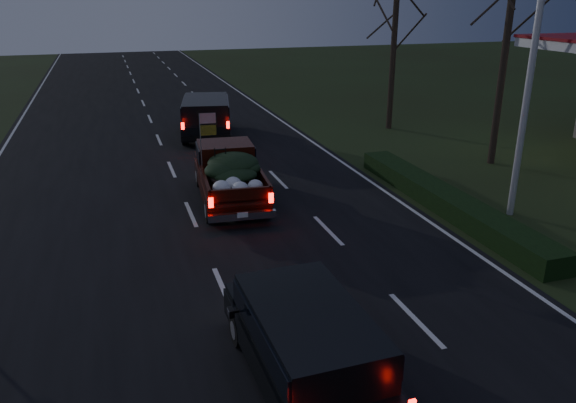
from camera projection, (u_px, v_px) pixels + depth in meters
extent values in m
plane|color=black|center=(223.00, 290.00, 13.01)|extent=(120.00, 120.00, 0.00)
cube|color=black|center=(223.00, 290.00, 13.00)|extent=(14.00, 120.00, 0.02)
cube|color=black|center=(445.00, 200.00, 17.82)|extent=(1.00, 10.00, 0.60)
cylinder|color=silver|center=(531.00, 67.00, 15.96)|extent=(0.20, 0.20, 9.00)
cylinder|color=black|center=(504.00, 56.00, 21.37)|extent=(0.28, 0.28, 8.50)
cylinder|color=black|center=(393.00, 58.00, 27.60)|extent=(0.28, 0.28, 7.00)
cube|color=#330D06|center=(229.00, 183.00, 18.56)|extent=(2.31, 4.96, 0.53)
cube|color=#330D06|center=(225.00, 155.00, 19.10)|extent=(1.90, 1.68, 0.87)
cube|color=black|center=(225.00, 152.00, 19.07)|extent=(1.99, 1.59, 0.53)
cube|color=#330D06|center=(235.00, 187.00, 17.31)|extent=(2.00, 2.84, 0.06)
ellipsoid|color=black|center=(233.00, 169.00, 17.61)|extent=(1.68, 1.85, 0.58)
cylinder|color=gray|center=(201.00, 143.00, 17.89)|extent=(0.03, 0.03, 1.93)
cube|color=red|center=(208.00, 118.00, 17.67)|extent=(0.50, 0.06, 0.33)
cube|color=gold|center=(208.00, 130.00, 17.80)|extent=(0.50, 0.06, 0.33)
cube|color=black|center=(207.00, 122.00, 26.99)|extent=(3.11, 5.53, 0.65)
cube|color=black|center=(206.00, 108.00, 26.48)|extent=(2.72, 4.12, 0.87)
cube|color=black|center=(206.00, 106.00, 26.45)|extent=(2.80, 4.03, 0.52)
cube|color=black|center=(303.00, 352.00, 9.80)|extent=(1.93, 4.43, 0.55)
cube|color=black|center=(309.00, 329.00, 9.38)|extent=(1.79, 3.24, 0.73)
cube|color=black|center=(309.00, 325.00, 9.36)|extent=(1.88, 3.15, 0.44)
cube|color=black|center=(231.00, 312.00, 10.07)|extent=(0.10, 0.20, 0.15)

